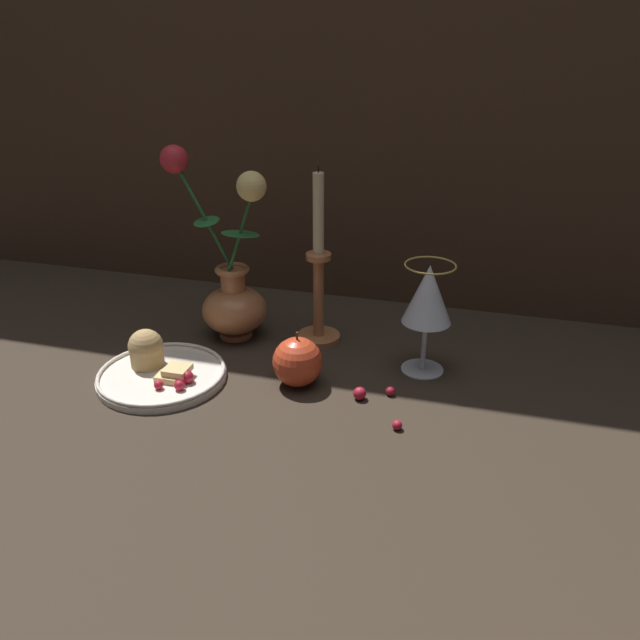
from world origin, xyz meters
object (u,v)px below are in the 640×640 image
(vase, at_px, (232,288))
(apple_beside_vase, at_px, (297,362))
(wine_glass, at_px, (428,298))
(plate_with_pastries, at_px, (158,368))
(candlestick, at_px, (318,286))

(vase, relative_size, apple_beside_vase, 3.71)
(vase, distance_m, apple_beside_vase, 0.21)
(wine_glass, bearing_deg, apple_beside_vase, -152.03)
(apple_beside_vase, bearing_deg, wine_glass, 27.97)
(plate_with_pastries, bearing_deg, candlestick, 43.20)
(vase, xyz_separation_m, apple_beside_vase, (0.16, -0.13, -0.05))
(wine_glass, distance_m, apple_beside_vase, 0.22)
(plate_with_pastries, relative_size, apple_beside_vase, 2.25)
(wine_glass, distance_m, candlestick, 0.20)
(candlestick, distance_m, apple_beside_vase, 0.17)
(candlestick, relative_size, apple_beside_vase, 3.42)
(wine_glass, height_order, apple_beside_vase, wine_glass)
(apple_beside_vase, bearing_deg, candlestick, 93.76)
(plate_with_pastries, height_order, candlestick, candlestick)
(vase, distance_m, candlestick, 0.15)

